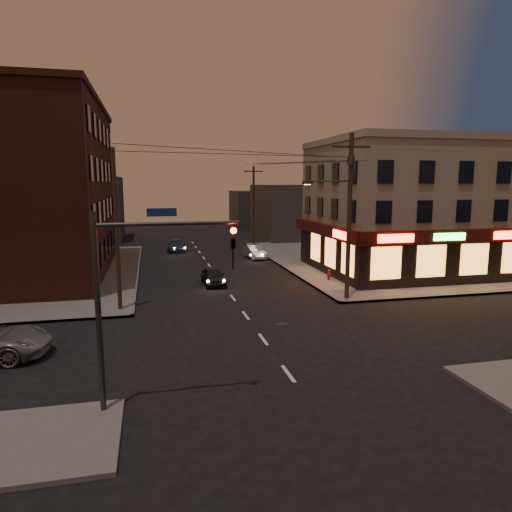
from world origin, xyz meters
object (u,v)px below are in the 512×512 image
object	(u,v)px
sedan_near	(213,276)
sedan_far	(176,245)
sedan_mid	(254,252)
fire_hydrant	(329,274)

from	to	relation	value
sedan_near	sedan_far	size ratio (longest dim) A/B	0.81
sedan_mid	sedan_far	distance (m)	9.56
sedan_far	fire_hydrant	distance (m)	20.60
sedan_near	sedan_mid	bearing A→B (deg)	60.66
sedan_near	sedan_mid	xyz separation A→B (m)	(5.43, 10.59, 0.01)
sedan_far	sedan_mid	bearing A→B (deg)	-37.04
fire_hydrant	sedan_mid	bearing A→B (deg)	104.79
sedan_mid	fire_hydrant	distance (m)	11.92
sedan_far	fire_hydrant	xyz separation A→B (m)	(10.13, -17.94, -0.10)
sedan_near	sedan_far	xyz separation A→B (m)	(-1.65, 17.00, 0.03)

